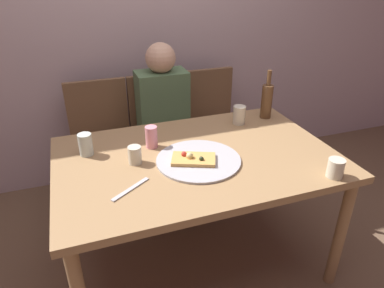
{
  "coord_description": "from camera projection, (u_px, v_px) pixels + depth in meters",
  "views": [
    {
      "loc": [
        -0.56,
        -1.51,
        1.65
      ],
      "look_at": [
        -0.01,
        0.04,
        0.79
      ],
      "focal_mm": 32.72,
      "sensor_mm": 36.0,
      "label": 1
    }
  ],
  "objects": [
    {
      "name": "short_glass",
      "position": [
        336.0,
        168.0,
        1.65
      ],
      "size": [
        0.08,
        0.08,
        0.09
      ],
      "primitive_type": "cylinder",
      "color": "beige",
      "rests_on": "dining_table"
    },
    {
      "name": "wine_bottle",
      "position": [
        267.0,
        100.0,
        2.25
      ],
      "size": [
        0.07,
        0.07,
        0.32
      ],
      "color": "brown",
      "rests_on": "dining_table"
    },
    {
      "name": "chair_middle",
      "position": [
        161.0,
        127.0,
        2.7
      ],
      "size": [
        0.44,
        0.44,
        0.9
      ],
      "rotation": [
        0.0,
        0.0,
        3.14
      ],
      "color": "brown",
      "rests_on": "ground_plane"
    },
    {
      "name": "dining_table",
      "position": [
        197.0,
        168.0,
        1.89
      ],
      "size": [
        1.46,
        0.96,
        0.74
      ],
      "color": "#99754C",
      "rests_on": "ground_plane"
    },
    {
      "name": "pizza_tray",
      "position": [
        198.0,
        160.0,
        1.8
      ],
      "size": [
        0.44,
        0.44,
        0.01
      ],
      "primitive_type": "cylinder",
      "color": "#ADADB2",
      "rests_on": "dining_table"
    },
    {
      "name": "wine_glass",
      "position": [
        86.0,
        145.0,
        1.83
      ],
      "size": [
        0.07,
        0.07,
        0.12
      ],
      "primitive_type": "cylinder",
      "color": "#B7C6BC",
      "rests_on": "dining_table"
    },
    {
      "name": "tumbler_far",
      "position": [
        135.0,
        155.0,
        1.76
      ],
      "size": [
        0.07,
        0.07,
        0.09
      ],
      "primitive_type": "cylinder",
      "color": "beige",
      "rests_on": "dining_table"
    },
    {
      "name": "guest_in_sweater",
      "position": [
        166.0,
        120.0,
        2.52
      ],
      "size": [
        0.36,
        0.56,
        1.17
      ],
      "rotation": [
        0.0,
        0.0,
        3.14
      ],
      "color": "#4C6B47",
      "rests_on": "ground_plane"
    },
    {
      "name": "pizza_slice_last",
      "position": [
        193.0,
        159.0,
        1.77
      ],
      "size": [
        0.25,
        0.2,
        0.05
      ],
      "color": "tan",
      "rests_on": "pizza_tray"
    },
    {
      "name": "chair_left",
      "position": [
        102.0,
        136.0,
        2.57
      ],
      "size": [
        0.44,
        0.44,
        0.9
      ],
      "rotation": [
        0.0,
        0.0,
        3.14
      ],
      "color": "brown",
      "rests_on": "ground_plane"
    },
    {
      "name": "table_knife",
      "position": [
        131.0,
        189.0,
        1.57
      ],
      "size": [
        0.19,
        0.14,
        0.01
      ],
      "primitive_type": "cube",
      "rotation": [
        0.0,
        0.0,
        0.6
      ],
      "color": "#B7B7BC",
      "rests_on": "dining_table"
    },
    {
      "name": "soda_can",
      "position": [
        151.0,
        137.0,
        1.91
      ],
      "size": [
        0.07,
        0.07,
        0.12
      ],
      "primitive_type": "cylinder",
      "color": "pink",
      "rests_on": "dining_table"
    },
    {
      "name": "tumbler_near",
      "position": [
        239.0,
        115.0,
        2.19
      ],
      "size": [
        0.08,
        0.08,
        0.12
      ],
      "primitive_type": "cylinder",
      "color": "beige",
      "rests_on": "dining_table"
    },
    {
      "name": "back_wall",
      "position": [
        141.0,
        15.0,
        2.61
      ],
      "size": [
        6.0,
        0.1,
        2.6
      ],
      "primitive_type": "cube",
      "color": "#B29EA3",
      "rests_on": "ground_plane"
    },
    {
      "name": "ground_plane",
      "position": [
        196.0,
        258.0,
        2.19
      ],
      "size": [
        8.0,
        8.0,
        0.0
      ],
      "primitive_type": "plane",
      "color": "brown"
    },
    {
      "name": "chair_right",
      "position": [
        211.0,
        120.0,
        2.82
      ],
      "size": [
        0.44,
        0.44,
        0.9
      ],
      "rotation": [
        0.0,
        0.0,
        3.14
      ],
      "color": "brown",
      "rests_on": "ground_plane"
    }
  ]
}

